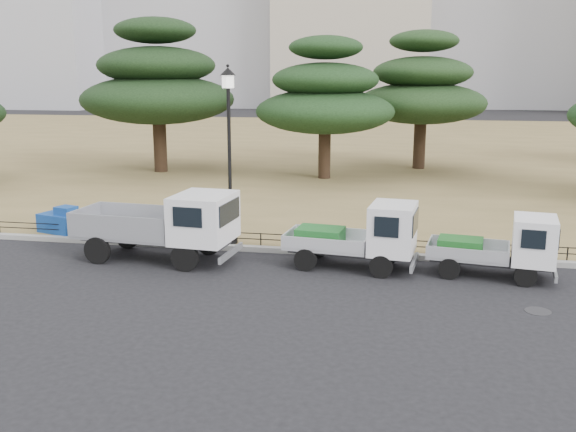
% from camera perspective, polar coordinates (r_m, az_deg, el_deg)
% --- Properties ---
extents(ground, '(220.00, 220.00, 0.00)m').
position_cam_1_polar(ground, '(17.27, -1.21, -5.65)').
color(ground, black).
extents(lawn, '(120.00, 56.00, 0.15)m').
position_cam_1_polar(lawn, '(47.08, 6.35, 6.08)').
color(lawn, olive).
rests_on(lawn, ground).
extents(curb, '(120.00, 0.25, 0.16)m').
position_cam_1_polar(curb, '(19.69, 0.32, -3.09)').
color(curb, gray).
rests_on(curb, ground).
extents(truck_large, '(4.82, 2.25, 2.04)m').
position_cam_1_polar(truck_large, '(19.06, -10.93, -0.58)').
color(truck_large, black).
rests_on(truck_large, ground).
extents(truck_kei_front, '(3.75, 1.94, 1.90)m').
position_cam_1_polar(truck_kei_front, '(18.09, 6.49, -1.75)').
color(truck_kei_front, black).
rests_on(truck_kei_front, ground).
extents(truck_kei_rear, '(3.43, 1.83, 1.71)m').
position_cam_1_polar(truck_kei_rear, '(18.15, 18.43, -2.59)').
color(truck_kei_rear, black).
rests_on(truck_kei_rear, ground).
extents(street_lamp, '(0.48, 0.48, 5.42)m').
position_cam_1_polar(street_lamp, '(19.75, -5.27, 7.93)').
color(street_lamp, black).
rests_on(street_lamp, lawn).
extents(pipe_fence, '(38.00, 0.04, 0.40)m').
position_cam_1_polar(pipe_fence, '(19.74, 0.39, -1.97)').
color(pipe_fence, black).
rests_on(pipe_fence, lawn).
extents(tarp_pile, '(1.57, 1.33, 0.89)m').
position_cam_1_polar(tarp_pile, '(22.97, -19.43, -0.43)').
color(tarp_pile, '#124192').
rests_on(tarp_pile, lawn).
extents(manhole, '(0.60, 0.60, 0.01)m').
position_cam_1_polar(manhole, '(16.13, 21.34, -7.89)').
color(manhole, '#2D2D30').
rests_on(manhole, ground).
extents(pine_west_near, '(8.07, 8.07, 8.07)m').
position_cam_1_polar(pine_west_near, '(35.21, -11.53, 11.41)').
color(pine_west_near, black).
rests_on(pine_west_near, lawn).
extents(pine_center_left, '(6.92, 6.92, 7.03)m').
position_cam_1_polar(pine_center_left, '(32.37, 3.32, 10.51)').
color(pine_center_left, black).
rests_on(pine_center_left, lawn).
extents(pine_center_right, '(7.07, 7.07, 7.51)m').
position_cam_1_polar(pine_center_right, '(36.44, 11.82, 10.96)').
color(pine_center_right, black).
rests_on(pine_center_right, lawn).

